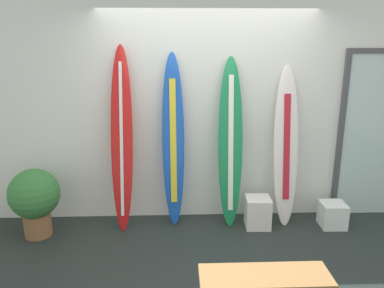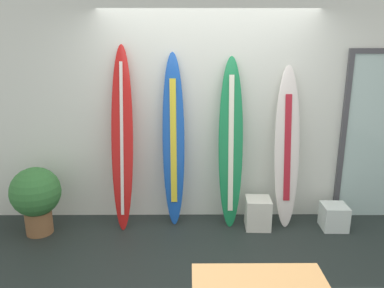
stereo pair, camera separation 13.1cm
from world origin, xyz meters
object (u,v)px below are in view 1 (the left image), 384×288
surfboard_cobalt (173,142)px  surfboard_ivory (286,147)px  bench (265,282)px  surfboard_crimson (122,140)px  glass_door (382,132)px  surfboard_emerald (230,144)px  display_block_left (333,215)px  display_block_center (258,212)px  potted_plant (35,197)px

surfboard_cobalt → surfboard_ivory: surfboard_cobalt is taller
surfboard_cobalt → bench: surfboard_cobalt is taller
surfboard_cobalt → surfboard_crimson: bearing=-173.3°
surfboard_cobalt → glass_door: size_ratio=0.98×
glass_door → surfboard_cobalt: bearing=-176.7°
glass_door → bench: glass_door is taller
surfboard_emerald → display_block_left: size_ratio=6.79×
bench → display_block_center: bearing=79.6°
surfboard_crimson → potted_plant: bearing=-167.1°
surfboard_crimson → surfboard_ivory: bearing=1.1°
surfboard_crimson → surfboard_emerald: size_ratio=1.07×
surfboard_crimson → bench: bearing=-54.0°
surfboard_cobalt → bench: size_ratio=2.08×
surfboard_crimson → display_block_center: (1.58, -0.11, -0.88)m
surfboard_cobalt → bench: (0.69, -1.83, -0.59)m
surfboard_cobalt → surfboard_ivory: size_ratio=1.08×
glass_door → potted_plant: size_ratio=2.62×
display_block_left → surfboard_emerald: bearing=172.2°
surfboard_emerald → glass_door: 1.90m
surfboard_ivory → display_block_center: surfboard_ivory is taller
bench → surfboard_crimson: bearing=126.0°
display_block_center → surfboard_cobalt: bearing=170.1°
surfboard_crimson → surfboard_ivory: (1.91, 0.04, -0.11)m
surfboard_ivory → bench: (-0.63, -1.79, -0.53)m
surfboard_ivory → bench: 1.98m
bench → surfboard_cobalt: bearing=110.7°
surfboard_crimson → glass_door: surfboard_crimson is taller
surfboard_emerald → display_block_center: size_ratio=5.45×
surfboard_emerald → surfboard_ivory: 0.66m
display_block_left → bench: bearing=-126.5°
potted_plant → surfboard_emerald: bearing=6.5°
surfboard_emerald → display_block_center: 0.89m
surfboard_cobalt → surfboard_ivory: (1.32, -0.03, -0.06)m
surfboard_ivory → glass_door: size_ratio=0.91×
surfboard_ivory → potted_plant: surfboard_ivory is taller
surfboard_cobalt → surfboard_emerald: 0.67m
surfboard_cobalt → potted_plant: (-1.55, -0.29, -0.54)m
display_block_center → glass_door: size_ratio=0.18×
glass_door → potted_plant: bearing=-173.9°
display_block_left → display_block_center: bearing=178.1°
surfboard_crimson → surfboard_ivory: size_ratio=1.12×
surfboard_crimson → surfboard_cobalt: surfboard_crimson is taller
surfboard_cobalt → potted_plant: surfboard_cobalt is taller
potted_plant → surfboard_crimson: bearing=12.9°
display_block_left → potted_plant: bearing=-178.6°
surfboard_emerald → display_block_left: surfboard_emerald is taller
surfboard_cobalt → surfboard_emerald: (0.67, -0.04, -0.01)m
surfboard_cobalt → surfboard_emerald: surfboard_cobalt is taller
display_block_center → bench: 1.70m
display_block_left → surfboard_crimson: bearing=176.9°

